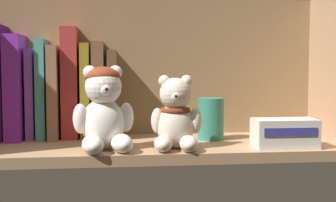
# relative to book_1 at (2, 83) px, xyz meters

# --- Properties ---
(shelf_board) EXTENTS (0.74, 0.25, 0.02)m
(shelf_board) POSITION_rel_book_1_xyz_m (0.31, -0.10, -0.13)
(shelf_board) COLOR #A87F5B
(shelf_board) RESTS_ON ground
(shelf_back_panel) EXTENTS (0.76, 0.01, 0.32)m
(shelf_back_panel) POSITION_rel_book_1_xyz_m (0.31, 0.03, 0.02)
(shelf_back_panel) COLOR olive
(shelf_back_panel) RESTS_ON ground
(book_1) EXTENTS (0.02, 0.12, 0.24)m
(book_1) POSITION_rel_book_1_xyz_m (0.00, 0.00, 0.00)
(book_1) COLOR #491164
(book_1) RESTS_ON shelf_board
(book_2) EXTENTS (0.03, 0.15, 0.22)m
(book_2) POSITION_rel_book_1_xyz_m (0.03, 0.00, -0.01)
(book_2) COLOR purple
(book_2) RESTS_ON shelf_board
(book_3) EXTENTS (0.02, 0.10, 0.19)m
(book_3) POSITION_rel_book_1_xyz_m (0.06, 0.00, -0.02)
(book_3) COLOR #9B58BA
(book_3) RESTS_ON shelf_board
(book_4) EXTENTS (0.02, 0.11, 0.21)m
(book_4) POSITION_rel_book_1_xyz_m (0.08, 0.00, -0.01)
(book_4) COLOR teal
(book_4) RESTS_ON shelf_board
(book_5) EXTENTS (0.02, 0.13, 0.19)m
(book_5) POSITION_rel_book_1_xyz_m (0.11, 0.00, -0.02)
(book_5) COLOR #926850
(book_5) RESTS_ON shelf_board
(book_6) EXTENTS (0.03, 0.10, 0.23)m
(book_6) POSITION_rel_book_1_xyz_m (0.14, 0.00, -0.00)
(book_6) COLOR #AF3333
(book_6) RESTS_ON shelf_board
(book_7) EXTENTS (0.02, 0.10, 0.20)m
(book_7) POSITION_rel_book_1_xyz_m (0.17, 0.00, -0.02)
(book_7) COLOR olive
(book_7) RESTS_ON shelf_board
(book_8) EXTENTS (0.03, 0.13, 0.20)m
(book_8) POSITION_rel_book_1_xyz_m (0.20, 0.00, -0.02)
(book_8) COLOR brown
(book_8) RESTS_ON shelf_board
(book_9) EXTENTS (0.02, 0.13, 0.19)m
(book_9) POSITION_rel_book_1_xyz_m (0.23, 0.00, -0.03)
(book_9) COLOR brown
(book_9) RESTS_ON shelf_board
(teddy_bear_larger) EXTENTS (0.11, 0.12, 0.15)m
(teddy_bear_larger) POSITION_rel_book_1_xyz_m (0.21, -0.16, -0.04)
(teddy_bear_larger) COLOR white
(teddy_bear_larger) RESTS_ON shelf_board
(teddy_bear_smaller) EXTENTS (0.10, 0.10, 0.14)m
(teddy_bear_smaller) POSITION_rel_book_1_xyz_m (0.35, -0.17, -0.06)
(teddy_bear_smaller) COLOR beige
(teddy_bear_smaller) RESTS_ON shelf_board
(pillar_candle) EXTENTS (0.05, 0.05, 0.09)m
(pillar_candle) POSITION_rel_book_1_xyz_m (0.43, -0.07, -0.07)
(pillar_candle) COLOR #2D7A66
(pillar_candle) RESTS_ON shelf_board
(small_product_box) EXTENTS (0.12, 0.06, 0.05)m
(small_product_box) POSITION_rel_book_1_xyz_m (0.55, -0.18, -0.09)
(small_product_box) COLOR silver
(small_product_box) RESTS_ON shelf_board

